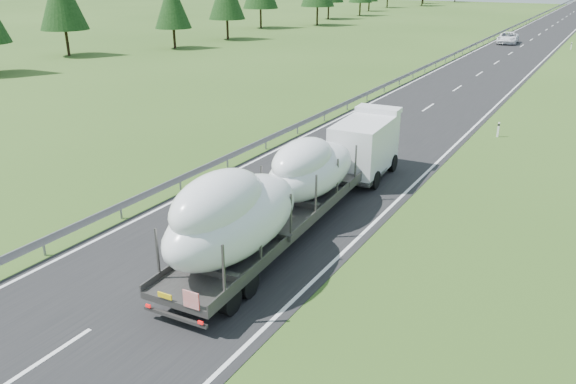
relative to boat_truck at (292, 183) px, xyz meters
The scene contains 5 objects.
ground 11.10m from the boat_truck, 99.87° to the right, with size 400.00×400.00×0.00m, color #2F4D19.
road_surface 89.32m from the boat_truck, 91.20° to the left, with size 10.00×400.00×0.02m, color black.
guardrail 89.52m from the boat_truck, 94.59° to the left, with size 0.10×400.00×0.76m.
boat_truck is the anchor object (origin of this frame).
distant_van 72.27m from the boat_truck, 93.38° to the left, with size 2.75×5.95×1.65m, color white.
Camera 1 is at (12.53, -7.93, 10.31)m, focal length 35.00 mm.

